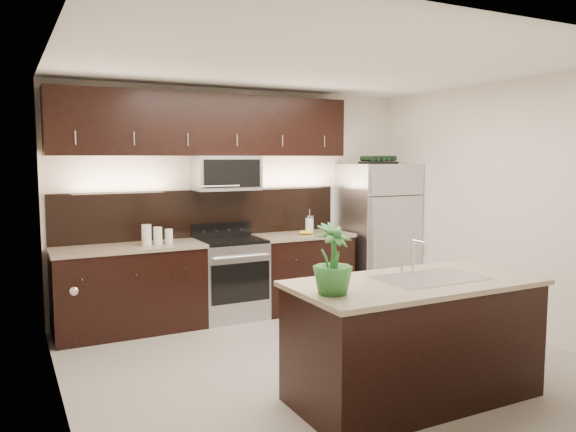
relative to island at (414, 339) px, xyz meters
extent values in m
plane|color=gray|center=(-0.21, 1.04, -0.47)|extent=(4.50, 4.50, 0.00)
cube|color=beige|center=(-0.21, 3.04, 0.88)|extent=(4.50, 0.02, 2.70)
cube|color=beige|center=(-0.21, -0.96, 0.88)|extent=(4.50, 0.02, 2.70)
cube|color=beige|center=(-2.46, 1.04, 0.88)|extent=(0.02, 4.00, 2.70)
cube|color=beige|center=(2.04, 1.04, 0.88)|extent=(0.02, 4.00, 2.70)
cube|color=white|center=(-0.21, 1.04, 2.23)|extent=(4.50, 4.00, 0.02)
cube|color=beige|center=(-2.44, 0.24, 0.54)|extent=(0.04, 0.80, 2.02)
sphere|color=silver|center=(-2.41, 0.56, 0.53)|extent=(0.06, 0.06, 0.06)
cube|color=black|center=(-2.45, 1.79, 1.18)|extent=(0.01, 0.32, 0.46)
cube|color=white|center=(-2.45, 1.79, 1.18)|extent=(0.00, 0.24, 0.36)
cube|color=black|center=(-1.63, 2.73, -0.02)|extent=(1.57, 0.62, 0.90)
cube|color=black|center=(0.50, 2.73, -0.02)|extent=(1.16, 0.62, 0.90)
cube|color=#B2B2B7|center=(-0.46, 2.73, -0.02)|extent=(0.76, 0.62, 0.90)
cube|color=black|center=(-0.46, 2.73, 0.44)|extent=(0.76, 0.60, 0.03)
cube|color=#C7B695|center=(-1.63, 2.73, 0.45)|extent=(1.59, 0.65, 0.04)
cube|color=#C7B695|center=(0.50, 2.73, 0.45)|extent=(1.18, 0.65, 0.04)
cube|color=black|center=(-0.67, 3.02, 0.75)|extent=(3.49, 0.02, 0.56)
cube|color=#B2B2B7|center=(-0.46, 2.84, 1.23)|extent=(0.76, 0.40, 0.40)
cube|color=black|center=(-0.67, 2.87, 1.78)|extent=(3.49, 0.33, 0.70)
cube|color=black|center=(0.00, 0.00, -0.02)|extent=(1.90, 0.90, 0.90)
cube|color=#C7B695|center=(0.00, 0.00, 0.45)|extent=(1.96, 0.96, 0.04)
cube|color=silver|center=(0.15, 0.00, 0.47)|extent=(0.84, 0.50, 0.01)
cylinder|color=silver|center=(0.15, 0.21, 0.59)|extent=(0.03, 0.03, 0.24)
cylinder|color=silver|center=(0.15, 0.14, 0.74)|extent=(0.02, 0.14, 0.02)
cylinder|color=silver|center=(0.15, 0.07, 0.69)|extent=(0.02, 0.02, 0.10)
cube|color=#B2B2B7|center=(1.59, 2.67, 0.43)|extent=(0.87, 0.78, 1.80)
cube|color=black|center=(1.59, 2.67, 1.34)|extent=(0.44, 0.27, 0.03)
cylinder|color=black|center=(1.42, 2.67, 1.39)|extent=(0.07, 0.25, 0.07)
cylinder|color=black|center=(1.50, 2.67, 1.39)|extent=(0.07, 0.25, 0.07)
cylinder|color=black|center=(1.59, 2.67, 1.39)|extent=(0.07, 0.25, 0.07)
cylinder|color=black|center=(1.67, 2.67, 1.39)|extent=(0.07, 0.25, 0.07)
cylinder|color=black|center=(1.76, 2.67, 1.39)|extent=(0.07, 0.25, 0.07)
imported|color=#286428|center=(-0.80, -0.09, 0.71)|extent=(0.35, 0.35, 0.49)
cylinder|color=silver|center=(-1.44, 2.68, 0.58)|extent=(0.10, 0.10, 0.23)
cylinder|color=beige|center=(-1.32, 2.68, 0.56)|extent=(0.09, 0.09, 0.19)
cylinder|color=beige|center=(-1.20, 2.69, 0.55)|extent=(0.08, 0.08, 0.16)
cylinder|color=silver|center=(0.57, 2.68, 0.57)|extent=(0.10, 0.10, 0.20)
cylinder|color=silver|center=(0.57, 2.68, 0.68)|extent=(0.10, 0.10, 0.02)
cylinder|color=silver|center=(0.57, 2.68, 0.73)|extent=(0.01, 0.01, 0.08)
ellipsoid|color=gold|center=(0.44, 2.65, 0.50)|extent=(0.21, 0.18, 0.06)
camera|label=1|loc=(-2.81, -3.33, 1.41)|focal=35.00mm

